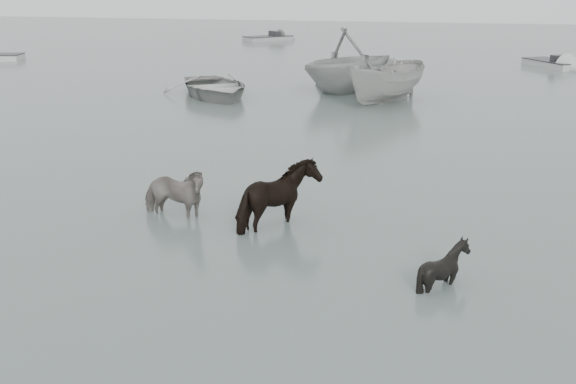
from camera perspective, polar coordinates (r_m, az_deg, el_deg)
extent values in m
plane|color=#4D5B54|center=(14.18, 4.37, -4.30)|extent=(140.00, 140.00, 0.00)
imported|color=black|center=(15.81, -9.07, 0.49)|extent=(1.78, 1.02, 1.42)
imported|color=black|center=(14.94, -0.62, 0.18)|extent=(1.59, 1.79, 1.64)
imported|color=black|center=(12.53, 12.27, -4.85)|extent=(1.11, 1.01, 1.10)
imported|color=#A2A19D|center=(31.63, -5.84, 8.47)|extent=(6.11, 6.52, 1.10)
imported|color=#A9ACA9|center=(33.02, 4.91, 10.50)|extent=(7.21, 7.43, 2.99)
imported|color=#A3A39F|center=(30.12, 7.75, 8.75)|extent=(3.96, 5.20, 1.90)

